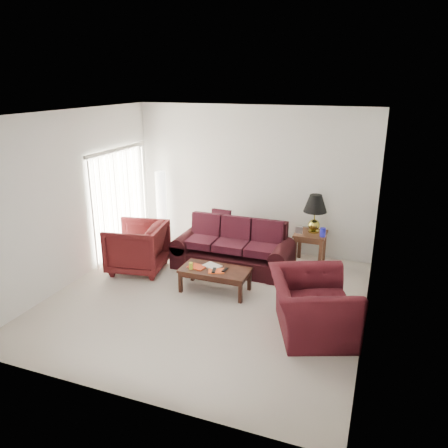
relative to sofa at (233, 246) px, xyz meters
The scene contains 19 objects.
floor 1.41m from the sofa, 89.86° to the right, with size 5.00×5.00×0.00m, color beige.
blinds 2.50m from the sofa, behind, with size 0.10×2.00×2.16m, color silver.
sofa is the anchor object (origin of this frame).
throw_pillow 0.96m from the sofa, 124.82° to the left, with size 0.40×0.11×0.40m, color black.
end_table 1.54m from the sofa, 28.67° to the left, with size 0.59×0.59×0.65m, color brown, non-canonical shape.
table_lamp 1.69m from the sofa, 29.68° to the left, with size 0.45×0.45×0.75m, color #AD9E36, non-canonical shape.
clock 1.32m from the sofa, 29.07° to the left, with size 0.13×0.05×0.13m, color #BBBCC0.
blue_canister 1.72m from the sofa, 20.66° to the left, with size 0.11×0.11×0.17m, color #1C1BB4.
picture_frame 1.53m from the sofa, 35.19° to the left, with size 0.13×0.02×0.16m, color silver.
floor_lamp 2.18m from the sofa, 156.22° to the left, with size 0.26×0.26×1.60m, color white, non-canonical shape.
armchair_left 1.80m from the sofa, 157.04° to the right, with size 0.99×1.02×0.93m, color #461011.
armchair_right 2.47m from the sofa, 43.58° to the right, with size 1.29×1.13×0.84m, color #3E0E15.
coffee_table 1.04m from the sofa, 87.87° to the right, with size 1.17×0.59×0.41m, color black, non-canonical shape.
magazine_red 1.08m from the sofa, 105.08° to the right, with size 0.29×0.22×0.02m, color #B62E12.
magazine_white 0.92m from the sofa, 93.45° to the right, with size 0.29×0.22×0.02m, color silver.
magazine_orange 1.09m from the sofa, 85.18° to the right, with size 0.27×0.20×0.02m, color #E84F1B.
remote_a 1.12m from the sofa, 86.82° to the right, with size 0.05×0.18×0.02m, color black.
remote_b 1.05m from the sofa, 77.66° to the right, with size 0.05×0.17×0.02m, color black.
yellow_glass 1.19m from the sofa, 106.91° to the right, with size 0.07×0.07×0.11m, color #F0F636.
Camera 1 is at (2.55, -5.96, 3.48)m, focal length 35.00 mm.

